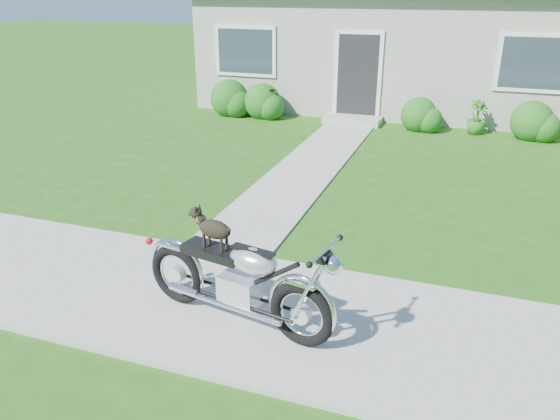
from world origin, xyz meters
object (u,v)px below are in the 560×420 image
object	(u,v)px
motorcycle_with_dog	(238,279)
potted_plant_right	(477,117)
house	(435,25)
potted_plant_left	(268,102)

from	to	relation	value
motorcycle_with_dog	potted_plant_right	bearing A→B (deg)	87.73
potted_plant_right	motorcycle_with_dog	bearing A→B (deg)	-103.13
house	motorcycle_with_dog	distance (m)	12.46
potted_plant_left	motorcycle_with_dog	bearing A→B (deg)	-71.12
house	potted_plant_right	bearing A→B (deg)	-67.78
potted_plant_right	motorcycle_with_dog	distance (m)	9.13
house	potted_plant_right	xyz separation A→B (m)	(1.41, -3.44, -1.77)
house	potted_plant_left	size ratio (longest dim) A/B	15.68
potted_plant_left	motorcycle_with_dog	xyz separation A→B (m)	(3.04, -8.89, 0.15)
motorcycle_with_dog	potted_plant_left	bearing A→B (deg)	119.75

